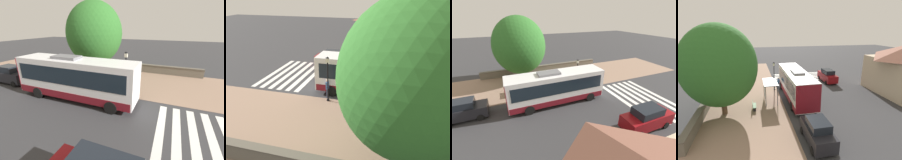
{
  "view_description": "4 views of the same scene",
  "coord_description": "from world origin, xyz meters",
  "views": [
    {
      "loc": [
        11.9,
        6.1,
        6.15
      ],
      "look_at": [
        -1.24,
        0.79,
        0.99
      ],
      "focal_mm": 24.0,
      "sensor_mm": 36.0,
      "label": 1
    },
    {
      "loc": [
        -16.68,
        -2.98,
        9.1
      ],
      "look_at": [
        -1.36,
        1.26,
        2.52
      ],
      "focal_mm": 35.0,
      "sensor_mm": 36.0,
      "label": 2
    },
    {
      "loc": [
        15.84,
        -6.15,
        9.32
      ],
      "look_at": [
        1.04,
        -0.05,
        2.22
      ],
      "focal_mm": 24.0,
      "sensor_mm": 36.0,
      "label": 3
    },
    {
      "loc": [
        -3.26,
        -21.55,
        8.76
      ],
      "look_at": [
        1.5,
        0.43,
        1.95
      ],
      "focal_mm": 28.0,
      "sensor_mm": 36.0,
      "label": 4
    }
  ],
  "objects": [
    {
      "name": "bus_shelter",
      "position": [
        -1.54,
        -1.5,
        2.07
      ],
      "size": [
        1.62,
        3.4,
        2.5
      ],
      "color": "#515459",
      "rests_on": "ground"
    },
    {
      "name": "parked_car_far_lane",
      "position": [
        8.79,
        4.59,
        1.0
      ],
      "size": [
        1.85,
        4.67,
        2.07
      ],
      "color": "maroon",
      "rests_on": "ground"
    },
    {
      "name": "sidewalk_plaza",
      "position": [
        -4.5,
        0.0,
        0.01
      ],
      "size": [
        9.0,
        44.0,
        0.02
      ],
      "color": "#937560",
      "rests_on": "ground"
    },
    {
      "name": "shade_tree",
      "position": [
        -6.45,
        -3.84,
        5.15
      ],
      "size": [
        7.37,
        7.37,
        9.21
      ],
      "color": "brown",
      "rests_on": "ground"
    },
    {
      "name": "parked_car_behind_bus",
      "position": [
        1.35,
        -10.41,
        0.96
      ],
      "size": [
        1.85,
        4.04,
        1.99
      ],
      "color": "black",
      "rests_on": "ground"
    },
    {
      "name": "street_lamp_near",
      "position": [
        -0.39,
        2.43,
        2.43
      ],
      "size": [
        0.28,
        0.28,
        4.08
      ],
      "color": "black",
      "rests_on": "ground"
    },
    {
      "name": "pedestrian",
      "position": [
        0.25,
        2.7,
        1.04
      ],
      "size": [
        0.34,
        0.23,
        1.76
      ],
      "color": "#2D3347",
      "rests_on": "ground"
    },
    {
      "name": "ground_plane",
      "position": [
        0.0,
        0.0,
        0.0
      ],
      "size": [
        120.0,
        120.0,
        0.0
      ],
      "primitive_type": "plane",
      "color": "#353538",
      "rests_on": "ground"
    },
    {
      "name": "bench",
      "position": [
        -3.43,
        -3.42,
        0.47
      ],
      "size": [
        0.4,
        1.44,
        0.88
      ],
      "color": "#4C7247",
      "rests_on": "ground"
    },
    {
      "name": "crosswalk_stripes",
      "position": [
        5.0,
        8.37,
        0.0
      ],
      "size": [
        9.0,
        5.25,
        0.01
      ],
      "color": "silver",
      "rests_on": "ground"
    },
    {
      "name": "bus",
      "position": [
        1.84,
        -1.31,
        1.95
      ],
      "size": [
        2.69,
        10.59,
        3.78
      ],
      "color": "white",
      "rests_on": "ground"
    },
    {
      "name": "stone_wall",
      "position": [
        -8.55,
        0.0,
        0.57
      ],
      "size": [
        0.6,
        20.0,
        1.12
      ],
      "color": "#6B6356",
      "rests_on": "ground"
    }
  ]
}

